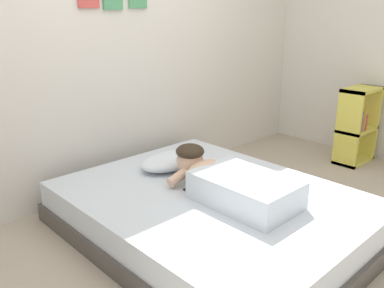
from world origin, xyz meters
The scene contains 8 objects.
ground_plane centered at (0.00, 0.00, 0.00)m, with size 13.32×13.32×0.00m, color tan.
back_wall centered at (0.00, 1.35, 1.25)m, with size 4.66×0.12×2.50m.
bed centered at (-0.03, 0.20, 0.15)m, with size 1.55×1.98×0.30m.
pillow centered at (0.08, 0.74, 0.35)m, with size 0.52×0.32×0.11m, color silver.
person_lying centered at (0.01, 0.09, 0.40)m, with size 0.43×0.92×0.27m.
coffee_cup centered at (0.16, 0.54, 0.33)m, with size 0.12×0.09×0.07m.
cell_phone centered at (-0.11, 0.30, 0.30)m, with size 0.07×0.14×0.01m, color black.
bookshelf centered at (2.01, 0.18, 0.38)m, with size 0.45×0.24×0.75m.
Camera 1 is at (-1.81, -1.48, 1.43)m, focal length 37.78 mm.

